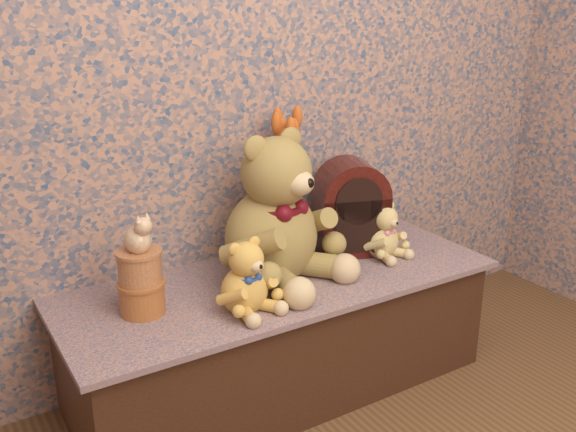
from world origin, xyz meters
name	(u,v)px	position (x,y,z in m)	size (l,w,h in m)	color
display_shelf	(281,333)	(0.00, 1.22, 0.21)	(1.50, 0.58, 0.42)	#334969
teddy_large	(271,200)	(-0.01, 1.26, 0.69)	(0.43, 0.51, 0.54)	olive
teddy_medium	(244,272)	(-0.21, 1.08, 0.55)	(0.20, 0.23, 0.25)	#B88534
teddy_small	(383,228)	(0.43, 1.20, 0.53)	(0.17, 0.20, 0.22)	tan
cathedral_radio	(351,206)	(0.35, 1.30, 0.60)	(0.25, 0.18, 0.35)	#330E09
ceramic_vase	(285,233)	(0.11, 1.36, 0.52)	(0.12, 0.12, 0.19)	tan
dried_stalks	(285,146)	(0.11, 1.36, 0.84)	(0.24, 0.24, 0.46)	#C95A20
biscuit_tin_lower	(142,298)	(-0.48, 1.23, 0.47)	(0.14, 0.14, 0.10)	#BD8E37
biscuit_tin_upper	(140,267)	(-0.48, 1.23, 0.57)	(0.13, 0.13, 0.10)	tan
cat_figurine	(137,231)	(-0.48, 1.23, 0.69)	(0.09, 0.10, 0.13)	silver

